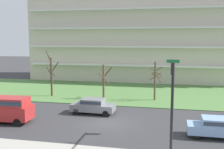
{
  "coord_description": "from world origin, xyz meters",
  "views": [
    {
      "loc": [
        5.53,
        -23.8,
        7.68
      ],
      "look_at": [
        -0.87,
        6.0,
        3.61
      ],
      "focal_mm": 44.31,
      "sensor_mm": 36.0,
      "label": 1
    }
  ],
  "objects_px": {
    "tree_left": "(104,81)",
    "van_red_near_left": "(3,107)",
    "traffic_signal_mast": "(172,89)",
    "sedan_blue_center_right": "(217,127)",
    "tree_far_left": "(51,75)",
    "tree_center": "(155,80)",
    "sedan_gray_center_left": "(93,105)"
  },
  "relations": [
    {
      "from": "van_red_near_left",
      "to": "tree_center",
      "type": "bearing_deg",
      "value": 39.33
    },
    {
      "from": "sedan_blue_center_right",
      "to": "traffic_signal_mast",
      "type": "distance_m",
      "value": 5.61
    },
    {
      "from": "tree_left",
      "to": "van_red_near_left",
      "type": "distance_m",
      "value": 13.14
    },
    {
      "from": "tree_far_left",
      "to": "van_red_near_left",
      "type": "height_order",
      "value": "tree_far_left"
    },
    {
      "from": "tree_far_left",
      "to": "sedan_blue_center_right",
      "type": "bearing_deg",
      "value": -31.23
    },
    {
      "from": "tree_far_left",
      "to": "sedan_blue_center_right",
      "type": "relative_size",
      "value": 1.4
    },
    {
      "from": "sedan_blue_center_right",
      "to": "sedan_gray_center_left",
      "type": "bearing_deg",
      "value": 158.29
    },
    {
      "from": "tree_center",
      "to": "sedan_gray_center_left",
      "type": "distance_m",
      "value": 9.49
    },
    {
      "from": "tree_center",
      "to": "traffic_signal_mast",
      "type": "xyz_separation_m",
      "value": [
        1.96,
        -14.72,
        1.61
      ]
    },
    {
      "from": "tree_left",
      "to": "sedan_blue_center_right",
      "type": "relative_size",
      "value": 0.99
    },
    {
      "from": "van_red_near_left",
      "to": "traffic_signal_mast",
      "type": "relative_size",
      "value": 0.86
    },
    {
      "from": "tree_far_left",
      "to": "traffic_signal_mast",
      "type": "relative_size",
      "value": 1.0
    },
    {
      "from": "van_red_near_left",
      "to": "tree_far_left",
      "type": "bearing_deg",
      "value": 89.17
    },
    {
      "from": "sedan_blue_center_right",
      "to": "tree_left",
      "type": "bearing_deg",
      "value": 136.22
    },
    {
      "from": "traffic_signal_mast",
      "to": "sedan_blue_center_right",
      "type": "bearing_deg",
      "value": 40.32
    },
    {
      "from": "tree_far_left",
      "to": "tree_center",
      "type": "relative_size",
      "value": 1.29
    },
    {
      "from": "tree_far_left",
      "to": "traffic_signal_mast",
      "type": "bearing_deg",
      "value": -42.97
    },
    {
      "from": "tree_left",
      "to": "sedan_gray_center_left",
      "type": "xyz_separation_m",
      "value": [
        0.47,
        -6.76,
        -1.5
      ]
    },
    {
      "from": "tree_far_left",
      "to": "tree_left",
      "type": "bearing_deg",
      "value": -1.15
    },
    {
      "from": "tree_far_left",
      "to": "tree_center",
      "type": "height_order",
      "value": "tree_far_left"
    },
    {
      "from": "traffic_signal_mast",
      "to": "tree_far_left",
      "type": "bearing_deg",
      "value": 137.03
    },
    {
      "from": "tree_far_left",
      "to": "sedan_blue_center_right",
      "type": "distance_m",
      "value": 22.08
    },
    {
      "from": "tree_left",
      "to": "tree_center",
      "type": "xyz_separation_m",
      "value": [
        6.28,
        0.55,
        0.24
      ]
    },
    {
      "from": "tree_left",
      "to": "van_red_near_left",
      "type": "bearing_deg",
      "value": -120.79
    },
    {
      "from": "tree_far_left",
      "to": "van_red_near_left",
      "type": "relative_size",
      "value": 1.16
    },
    {
      "from": "tree_left",
      "to": "van_red_near_left",
      "type": "relative_size",
      "value": 0.83
    },
    {
      "from": "tree_center",
      "to": "sedan_gray_center_left",
      "type": "xyz_separation_m",
      "value": [
        -5.81,
        -7.31,
        -1.74
      ]
    },
    {
      "from": "tree_center",
      "to": "tree_far_left",
      "type": "bearing_deg",
      "value": -178.26
    },
    {
      "from": "tree_far_left",
      "to": "tree_left",
      "type": "relative_size",
      "value": 1.41
    },
    {
      "from": "tree_left",
      "to": "sedan_blue_center_right",
      "type": "distance_m",
      "value": 16.29
    },
    {
      "from": "sedan_blue_center_right",
      "to": "traffic_signal_mast",
      "type": "xyz_separation_m",
      "value": [
        -3.44,
        -2.91,
        3.35
      ]
    },
    {
      "from": "tree_center",
      "to": "traffic_signal_mast",
      "type": "height_order",
      "value": "traffic_signal_mast"
    }
  ]
}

